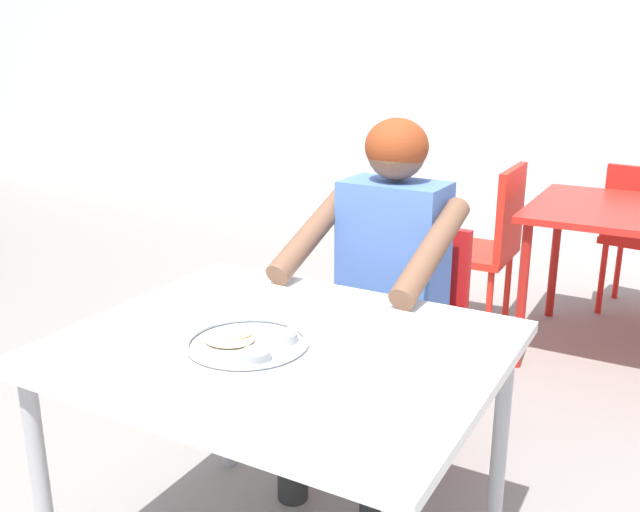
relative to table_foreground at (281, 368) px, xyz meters
name	(u,v)px	position (x,y,z in m)	size (l,w,h in m)	color
back_wall	(568,1)	(-0.10, 3.76, 1.05)	(12.00, 0.12, 3.40)	silver
table_foreground	(281,368)	(0.00, 0.00, 0.00)	(1.06, 0.88, 0.72)	white
thali_tray	(248,343)	(-0.05, -0.07, 0.08)	(0.30, 0.30, 0.03)	#B7BABF
chair_foreground	(405,320)	(-0.01, 0.85, -0.17)	(0.41, 0.40, 0.81)	red
diner_foreground	(381,272)	(-0.01, 0.63, 0.07)	(0.50, 0.56, 1.20)	#2C2C2C
table_background_red	(634,227)	(0.61, 2.02, -0.02)	(0.90, 0.84, 0.72)	red
chair_red_left	(487,239)	(-0.04, 1.98, -0.15)	(0.42, 0.44, 0.86)	red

